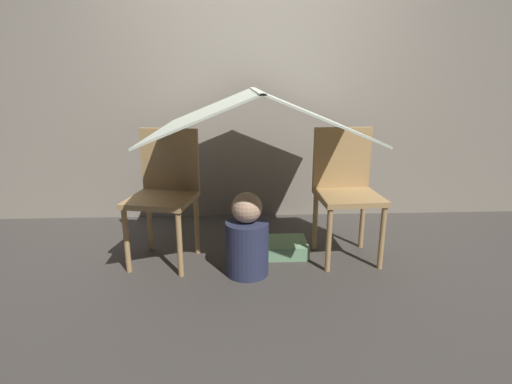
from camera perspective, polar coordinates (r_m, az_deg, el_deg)
ground_plane at (r=2.68m, az=0.24°, el=-11.87°), size 8.80×8.80×0.00m
wall_back at (r=3.61m, az=-0.76°, el=15.92°), size 7.00×0.05×2.50m
chair_left at (r=2.83m, az=-12.87°, el=0.44°), size 0.50×0.50×0.92m
chair_right at (r=2.88m, az=12.70°, el=0.76°), size 0.44×0.44×0.92m
sheet_canopy at (r=2.62m, az=0.00°, el=11.56°), size 1.29×1.39×0.27m
person_front at (r=2.61m, az=-1.29°, el=-6.83°), size 0.28×0.28×0.56m
floor_cushion at (r=2.98m, az=3.73°, el=-7.88°), size 0.36×0.29×0.10m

